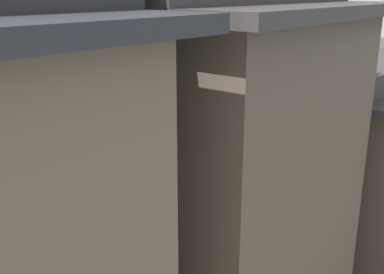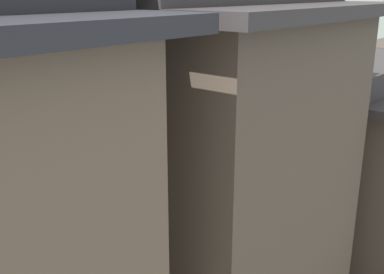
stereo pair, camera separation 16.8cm
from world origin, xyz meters
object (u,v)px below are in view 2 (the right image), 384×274
Objects in this scene: boat_midriver_drifting at (279,105)px; boat_crossing_west at (163,170)px; boat_moored_nearest at (319,88)px; boat_midriver_upstream at (341,75)px; boat_moored_second at (251,168)px; house_waterfront_second at (211,170)px; boat_moored_third at (347,64)px; house_waterfront_tall at (343,151)px.

boat_crossing_west reaches higher than boat_midriver_drifting.
boat_moored_nearest reaches higher than boat_midriver_upstream.
boat_moored_second is 13.47m from house_waterfront_second.
boat_moored_third reaches higher than boat_crossing_west.
house_waterfront_tall reaches higher than boat_moored_nearest.
boat_moored_nearest reaches higher than boat_midriver_drifting.
house_waterfront_second is at bearing -71.18° from boat_moored_third.
house_waterfront_second reaches higher than boat_moored_third.
boat_crossing_west is 0.41× the size of house_waterfront_second.
boat_moored_nearest is at bearing -76.19° from boat_moored_third.
boat_crossing_west is 0.52× the size of house_waterfront_tall.
house_waterfront_second is (12.41, -32.24, 4.73)m from boat_moored_nearest.
boat_moored_third is 23.77m from boat_midriver_drifting.
boat_midriver_drifting is at bearing 116.33° from house_waterfront_second.
house_waterfront_second reaches higher than boat_midriver_upstream.
boat_moored_third is at bearing 100.11° from boat_crossing_west.
boat_midriver_upstream is 33.33m from boat_crossing_west.
boat_moored_second is 30.70m from boat_midriver_upstream.
boat_moored_nearest is at bearing 116.80° from house_waterfront_tall.
boat_moored_second is at bearing -74.39° from boat_moored_third.
boat_crossing_west is (4.95, -32.96, 0.13)m from boat_midriver_upstream.
house_waterfront_tall is (6.34, -4.09, 3.47)m from boat_moored_second.
boat_moored_second is 13.99m from boat_midriver_drifting.
boat_crossing_west is at bearing 139.42° from house_waterfront_second.
boat_moored_second is (6.41, -21.16, -0.05)m from boat_moored_nearest.
boat_moored_nearest is 28.50m from house_waterfront_tall.
house_waterfront_tall is at bearing -32.83° from boat_moored_second.
boat_moored_nearest is 1.45× the size of boat_midriver_drifting.
boat_midriver_upstream is 0.59× the size of house_waterfront_tall.
boat_moored_nearest is 1.20× the size of boat_moored_third.
house_waterfront_second is at bearing -63.67° from boat_midriver_drifting.
house_waterfront_tall is (16.43, -40.21, 3.38)m from boat_moored_third.
boat_moored_third is at bearing 107.87° from boat_midriver_upstream.
boat_moored_nearest is 22.11m from boat_moored_second.
boat_midriver_drifting is at bearing -79.57° from boat_moored_third.
boat_midriver_upstream is (-2.21, 16.90, -0.12)m from boat_midriver_drifting.
boat_crossing_west reaches higher than boat_moored_second.
house_waterfront_second is (16.09, -47.19, 4.69)m from boat_moored_third.
house_waterfront_tall reaches higher than boat_crossing_west.
boat_moored_second is 1.23× the size of boat_crossing_west.
boat_midriver_drifting reaches higher than boat_midriver_upstream.
boat_crossing_west is at bearing -80.35° from boat_midriver_drifting.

